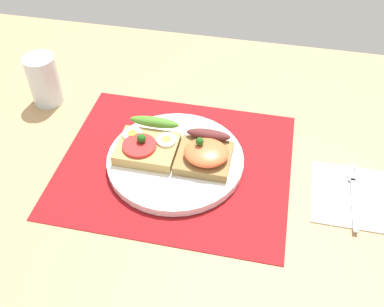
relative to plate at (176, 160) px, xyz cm
name	(u,v)px	position (x,y,z in cm)	size (l,w,h in cm)	color
ground_plane	(176,170)	(0.00, 0.00, -2.62)	(120.00, 90.00, 3.20)	tan
placemat	(176,163)	(0.00, 0.00, -0.87)	(40.66, 34.33, 0.30)	maroon
plate	(176,160)	(0.00, 0.00, 0.00)	(24.23, 24.23, 1.44)	white
sandwich_egg_tomato	(148,143)	(-5.21, 1.09, 2.21)	(10.50, 10.10, 4.21)	tan
sandwich_salmon	(205,154)	(5.30, 0.00, 2.60)	(9.34, 10.15, 5.33)	olive
napkin	(355,196)	(31.14, -1.33, -0.72)	(14.37, 13.59, 0.60)	white
fork	(354,193)	(30.74, -1.24, -0.26)	(1.62, 14.82, 0.32)	#B7B7BC
drinking_glass	(44,80)	(-30.06, 12.52, 4.14)	(6.24, 6.24, 10.33)	silver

